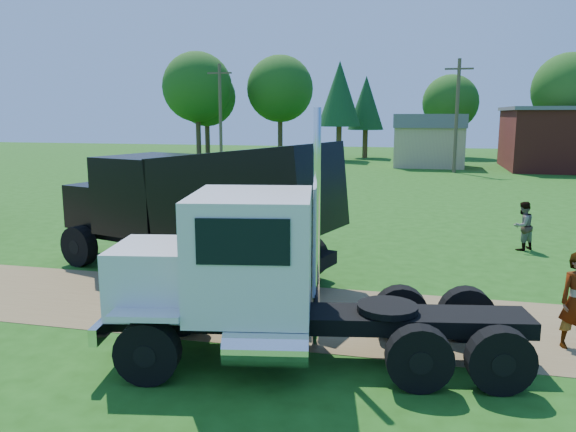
# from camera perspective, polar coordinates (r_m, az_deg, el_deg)

# --- Properties ---
(ground) EXTENTS (140.00, 140.00, 0.00)m
(ground) POSITION_cam_1_polar(r_m,az_deg,el_deg) (13.69, -1.85, -9.65)
(ground) COLOR #1C4B10
(ground) RESTS_ON ground
(dirt_track) EXTENTS (120.00, 4.20, 0.01)m
(dirt_track) POSITION_cam_1_polar(r_m,az_deg,el_deg) (13.69, -1.85, -9.62)
(dirt_track) COLOR brown
(dirt_track) RESTS_ON ground
(white_semi_tractor) EXTENTS (8.13, 3.89, 4.80)m
(white_semi_tractor) POSITION_cam_1_polar(r_m,az_deg,el_deg) (10.65, -3.18, -6.25)
(white_semi_tractor) COLOR black
(white_semi_tractor) RESTS_ON ground
(black_dump_truck) EXTENTS (9.32, 5.13, 3.96)m
(black_dump_truck) POSITION_cam_1_polar(r_m,az_deg,el_deg) (16.50, -8.99, 1.50)
(black_dump_truck) COLOR black
(black_dump_truck) RESTS_ON ground
(orange_pickup) EXTENTS (6.47, 4.03, 1.67)m
(orange_pickup) POSITION_cam_1_polar(r_m,az_deg,el_deg) (20.82, -5.10, -0.35)
(orange_pickup) COLOR orange
(orange_pickup) RESTS_ON ground
(spectator_b) EXTENTS (1.05, 1.04, 1.71)m
(spectator_b) POSITION_cam_1_polar(r_m,az_deg,el_deg) (21.09, 22.74, -0.93)
(spectator_b) COLOR #999999
(spectator_b) RESTS_ON ground
(tan_shed) EXTENTS (6.20, 5.40, 4.70)m
(tan_shed) POSITION_cam_1_polar(r_m,az_deg,el_deg) (52.46, 14.15, 7.54)
(tan_shed) COLOR tan
(tan_shed) RESTS_ON ground
(utility_poles) EXTENTS (42.20, 0.28, 9.00)m
(utility_poles) POSITION_cam_1_polar(r_m,az_deg,el_deg) (47.48, 16.78, 9.92)
(utility_poles) COLOR brown
(utility_poles) RESTS_ON ground
(tree_row) EXTENTS (56.77, 13.18, 11.61)m
(tree_row) POSITION_cam_1_polar(r_m,az_deg,el_deg) (62.26, 9.68, 12.25)
(tree_row) COLOR #3A2A18
(tree_row) RESTS_ON ground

